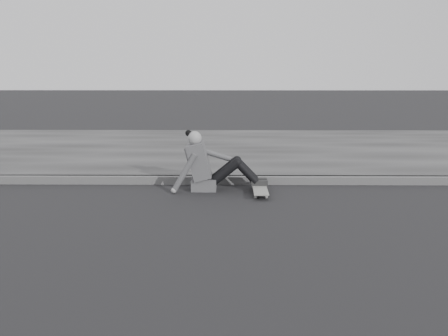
% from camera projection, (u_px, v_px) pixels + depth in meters
% --- Properties ---
extents(curb, '(24.00, 0.16, 0.12)m').
position_uv_depth(curb, '(410.00, 180.00, 7.62)').
color(curb, '#4F4F4F').
rests_on(curb, ground).
extents(sidewalk, '(24.00, 6.00, 0.12)m').
position_uv_depth(sidewalk, '(360.00, 150.00, 10.59)').
color(sidewalk, '#363636').
rests_on(sidewalk, ground).
extents(skateboard, '(0.20, 0.78, 0.09)m').
position_uv_depth(skateboard, '(260.00, 189.00, 7.01)').
color(skateboard, gray).
rests_on(skateboard, ground).
extents(seated_woman, '(1.38, 0.46, 0.88)m').
position_uv_depth(seated_woman, '(208.00, 166.00, 7.21)').
color(seated_woman, '#4B4B4D').
rests_on(seated_woman, ground).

